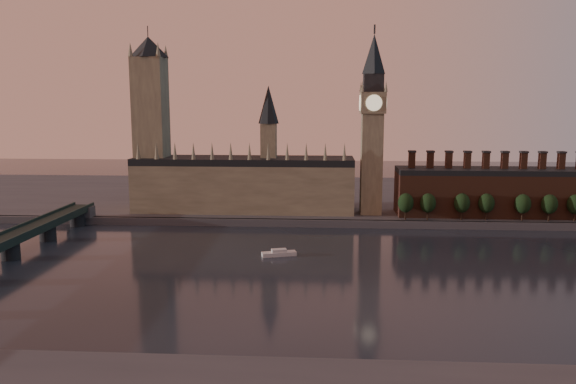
% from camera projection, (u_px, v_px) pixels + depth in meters
% --- Properties ---
extents(ground, '(900.00, 900.00, 0.00)m').
position_uv_depth(ground, '(368.00, 278.00, 220.99)').
color(ground, black).
rests_on(ground, ground).
extents(north_bank, '(900.00, 182.00, 4.00)m').
position_uv_depth(north_bank, '(348.00, 197.00, 396.16)').
color(north_bank, '#49494E').
rests_on(north_bank, ground).
extents(palace_of_westminster, '(130.00, 30.30, 74.00)m').
position_uv_depth(palace_of_westminster, '(245.00, 181.00, 334.68)').
color(palace_of_westminster, gray).
rests_on(palace_of_westminster, north_bank).
extents(victoria_tower, '(24.00, 24.00, 108.00)m').
position_uv_depth(victoria_tower, '(151.00, 118.00, 332.16)').
color(victoria_tower, gray).
rests_on(victoria_tower, north_bank).
extents(big_ben, '(15.00, 15.00, 107.00)m').
position_uv_depth(big_ben, '(372.00, 123.00, 319.83)').
color(big_ben, gray).
rests_on(big_ben, north_bank).
extents(chimney_block, '(110.00, 25.00, 37.00)m').
position_uv_depth(chimney_block, '(493.00, 191.00, 321.82)').
color(chimney_block, '#542F20').
rests_on(chimney_block, north_bank).
extents(embankment_tree_0, '(8.60, 8.60, 14.88)m').
position_uv_depth(embankment_tree_0, '(406.00, 203.00, 309.38)').
color(embankment_tree_0, black).
rests_on(embankment_tree_0, north_bank).
extents(embankment_tree_1, '(8.60, 8.60, 14.88)m').
position_uv_depth(embankment_tree_1, '(428.00, 203.00, 308.66)').
color(embankment_tree_1, black).
rests_on(embankment_tree_1, north_bank).
extents(embankment_tree_2, '(8.60, 8.60, 14.88)m').
position_uv_depth(embankment_tree_2, '(462.00, 203.00, 308.68)').
color(embankment_tree_2, black).
rests_on(embankment_tree_2, north_bank).
extents(embankment_tree_3, '(8.60, 8.60, 14.88)m').
position_uv_depth(embankment_tree_3, '(486.00, 203.00, 308.10)').
color(embankment_tree_3, black).
rests_on(embankment_tree_3, north_bank).
extents(embankment_tree_4, '(8.60, 8.60, 14.88)m').
position_uv_depth(embankment_tree_4, '(523.00, 204.00, 306.12)').
color(embankment_tree_4, black).
rests_on(embankment_tree_4, north_bank).
extents(embankment_tree_5, '(8.60, 8.60, 14.88)m').
position_uv_depth(embankment_tree_5, '(550.00, 204.00, 305.01)').
color(embankment_tree_5, black).
rests_on(embankment_tree_5, north_bank).
extents(embankment_tree_6, '(8.60, 8.60, 14.88)m').
position_uv_depth(embankment_tree_6, '(575.00, 204.00, 304.96)').
color(embankment_tree_6, black).
rests_on(embankment_tree_6, north_bank).
extents(river_boat, '(16.16, 8.54, 3.11)m').
position_uv_depth(river_boat, '(279.00, 253.00, 252.20)').
color(river_boat, silver).
rests_on(river_boat, ground).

